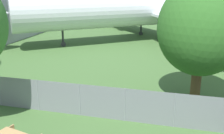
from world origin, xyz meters
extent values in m
cylinder|color=gray|center=(-5.09, 9.93, 0.93)|extent=(0.07, 0.07, 1.87)
cylinder|color=gray|center=(-2.55, 9.93, 0.93)|extent=(0.07, 0.07, 1.87)
cylinder|color=gray|center=(0.00, 9.93, 0.93)|extent=(0.07, 0.07, 1.87)
cylinder|color=gray|center=(2.55, 9.93, 0.93)|extent=(0.07, 0.07, 1.87)
cube|color=slate|center=(0.00, 9.93, 0.93)|extent=(56.00, 0.01, 1.87)
cylinder|color=silver|center=(-2.40, 31.74, 4.12)|extent=(27.94, 22.62, 4.44)
cube|color=silver|center=(4.49, 25.24, 3.46)|extent=(10.80, 14.61, 0.30)
cylinder|color=#939399|center=(3.52, 27.19, 2.31)|extent=(4.39, 4.00, 2.00)
cube|color=silver|center=(-6.77, 40.15, 3.46)|extent=(13.22, 13.20, 0.30)
cylinder|color=#939399|center=(-5.16, 38.69, 2.31)|extent=(4.39, 4.00, 2.00)
cylinder|color=#2D2D33|center=(-10.61, 25.54, 0.95)|extent=(0.24, 0.24, 1.90)
cylinder|color=#2D2D33|center=(-10.61, 25.54, 0.28)|extent=(0.63, 0.58, 0.56)
cylinder|color=#2D2D33|center=(0.47, 30.57, 0.95)|extent=(0.24, 0.24, 1.90)
cylinder|color=#2D2D33|center=(0.47, 30.57, 0.28)|extent=(0.63, 0.58, 0.56)
cylinder|color=#2D2D33|center=(-2.74, 34.82, 0.95)|extent=(0.24, 0.24, 1.90)
cylinder|color=#2D2D33|center=(-2.74, 34.82, 0.28)|extent=(0.63, 0.58, 0.56)
cylinder|color=#4C3823|center=(3.75, 13.73, 1.17)|extent=(0.62, 0.62, 2.35)
ellipsoid|color=#2D6023|center=(3.75, 13.73, 4.55)|extent=(5.18, 5.18, 5.70)
camera|label=1|loc=(2.43, -2.40, 6.99)|focal=42.00mm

